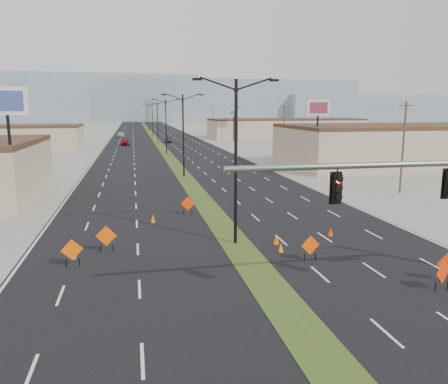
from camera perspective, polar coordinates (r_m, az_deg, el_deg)
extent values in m
plane|color=gray|center=(16.96, 11.30, -18.64)|extent=(600.00, 600.00, 0.00)
cube|color=black|center=(113.98, -8.72, 6.52)|extent=(25.00, 400.00, 0.02)
cube|color=#354A1A|center=(113.98, -8.72, 6.52)|extent=(2.00, 400.00, 0.04)
cube|color=tan|center=(102.07, -26.61, 6.29)|extent=(30.00, 14.00, 4.50)
cube|color=tan|center=(71.11, 22.69, 5.52)|extent=(36.00, 18.00, 5.50)
cube|color=tan|center=(131.26, 7.97, 8.18)|extent=(44.00, 16.00, 5.00)
cube|color=gray|center=(316.93, -3.44, 11.82)|extent=(220.00, 50.00, 28.00)
cube|color=gray|center=(355.99, 20.12, 10.28)|extent=(160.00, 50.00, 18.00)
cube|color=gray|center=(334.47, -16.17, 11.71)|extent=(140.00, 50.00, 32.00)
cylinder|color=slate|center=(19.28, 24.02, 3.38)|extent=(16.00, 0.24, 0.24)
cube|color=black|center=(17.60, 14.50, 0.45)|extent=(0.50, 0.28, 1.30)
sphere|color=#FF0C05|center=(17.40, 14.78, 1.49)|extent=(0.22, 0.22, 0.22)
cylinder|color=black|center=(26.43, 1.54, 3.67)|extent=(0.20, 0.20, 10.00)
cube|color=black|center=(25.85, -3.53, 14.49)|extent=(0.55, 0.24, 0.14)
cube|color=black|center=(26.90, 6.53, 14.30)|extent=(0.55, 0.24, 0.14)
cylinder|color=black|center=(53.96, -5.33, 7.28)|extent=(0.20, 0.20, 10.00)
cube|color=black|center=(53.68, -7.93, 12.49)|extent=(0.55, 0.24, 0.14)
cube|color=black|center=(54.19, -2.95, 12.56)|extent=(0.55, 0.24, 0.14)
cylinder|color=black|center=(81.81, -7.57, 8.42)|extent=(0.20, 0.20, 10.00)
cube|color=black|center=(81.62, -9.30, 11.84)|extent=(0.55, 0.24, 0.14)
cube|color=black|center=(81.96, -6.02, 11.92)|extent=(0.55, 0.24, 0.14)
cylinder|color=black|center=(109.74, -8.68, 8.97)|extent=(0.20, 0.20, 10.00)
cube|color=black|center=(109.60, -9.98, 11.52)|extent=(0.55, 0.24, 0.14)
cube|color=black|center=(109.85, -7.53, 11.59)|extent=(0.55, 0.24, 0.14)
cylinder|color=black|center=(137.69, -9.33, 9.30)|extent=(0.20, 0.20, 10.00)
cube|color=black|center=(137.58, -10.37, 11.33)|extent=(0.55, 0.24, 0.14)
cube|color=black|center=(137.78, -8.42, 11.39)|extent=(0.55, 0.24, 0.14)
cylinder|color=black|center=(165.66, -9.77, 9.52)|extent=(0.20, 0.20, 10.00)
cube|color=black|center=(165.57, -10.64, 11.20)|extent=(0.55, 0.24, 0.14)
cube|color=black|center=(165.74, -9.02, 11.26)|extent=(0.55, 0.24, 0.14)
cylinder|color=black|center=(193.64, -10.08, 9.67)|extent=(0.20, 0.20, 10.00)
cube|color=black|center=(193.56, -10.82, 11.11)|extent=(0.55, 0.24, 0.14)
cube|color=black|center=(193.71, -9.44, 11.16)|extent=(0.55, 0.24, 0.14)
cylinder|color=#4C3823|center=(46.64, 22.34, 5.35)|extent=(0.20, 0.20, 9.00)
cube|color=#4C3823|center=(46.49, 22.71, 10.38)|extent=(1.60, 0.10, 0.10)
cylinder|color=#4C3823|center=(78.08, 7.84, 7.93)|extent=(0.20, 0.20, 9.00)
cube|color=#4C3823|center=(77.99, 7.92, 10.94)|extent=(1.60, 0.10, 0.10)
cylinder|color=#4C3823|center=(111.66, 1.78, 8.86)|extent=(0.20, 0.20, 9.00)
cube|color=#4C3823|center=(111.60, 1.80, 10.97)|extent=(1.60, 0.10, 0.10)
cylinder|color=#4C3823|center=(145.91, -1.46, 9.32)|extent=(0.20, 0.20, 9.00)
cube|color=#4C3823|center=(145.86, -1.47, 10.93)|extent=(1.60, 0.10, 0.10)
imported|color=maroon|center=(103.97, -12.80, 6.42)|extent=(1.91, 4.73, 1.61)
imported|color=black|center=(110.65, -7.30, 6.79)|extent=(1.57, 4.22, 1.38)
imported|color=#A2A7AC|center=(133.37, -13.33, 7.27)|extent=(2.46, 5.14, 1.45)
cube|color=#E35204|center=(24.60, -19.23, -7.14)|extent=(1.12, 0.32, 1.15)
cylinder|color=black|center=(24.87, -19.90, -8.73)|extent=(0.05, 0.05, 0.48)
cylinder|color=black|center=(24.78, -18.36, -8.70)|extent=(0.05, 0.05, 0.48)
cube|color=#FF4F05|center=(26.44, -15.14, -5.56)|extent=(1.20, 0.11, 1.20)
cylinder|color=black|center=(26.68, -15.82, -7.13)|extent=(0.05, 0.05, 0.50)
cylinder|color=black|center=(26.64, -14.30, -7.08)|extent=(0.05, 0.05, 0.50)
cube|color=#FF3C05|center=(34.54, -4.77, -1.53)|extent=(1.07, 0.38, 1.11)
cylinder|color=black|center=(34.66, -5.28, -2.67)|extent=(0.05, 0.05, 0.46)
cylinder|color=black|center=(34.73, -4.22, -2.62)|extent=(0.05, 0.05, 0.46)
cube|color=#E64904|center=(24.62, 11.22, -6.84)|extent=(1.09, 0.12, 1.09)
cylinder|color=black|center=(24.71, 10.48, -8.40)|extent=(0.05, 0.05, 0.45)
cylinder|color=black|center=(24.95, 11.84, -8.26)|extent=(0.05, 0.05, 0.45)
cube|color=#FF3405|center=(22.69, 26.69, -9.35)|extent=(1.01, 0.49, 1.09)
cylinder|color=black|center=(22.73, 25.90, -11.08)|extent=(0.05, 0.05, 0.45)
cylinder|color=black|center=(23.11, 27.17, -10.83)|extent=(0.05, 0.05, 0.45)
cube|color=red|center=(23.96, 27.10, -8.35)|extent=(1.09, 0.12, 1.09)
cylinder|color=black|center=(23.99, 26.36, -9.98)|extent=(0.05, 0.05, 0.45)
cone|color=#E65D04|center=(27.39, 6.83, -6.17)|extent=(0.42, 0.42, 0.64)
cone|color=orange|center=(26.03, 7.44, -7.22)|extent=(0.40, 0.40, 0.53)
cone|color=#EC3704|center=(29.79, 13.75, -5.08)|extent=(0.42, 0.42, 0.57)
cone|color=orange|center=(32.74, -9.27, -3.46)|extent=(0.42, 0.42, 0.59)
cylinder|color=black|center=(38.66, -25.98, 3.54)|extent=(0.24, 0.24, 8.25)
cube|color=white|center=(38.44, -26.58, 10.61)|extent=(3.26, 0.46, 2.17)
cube|color=#3D4B94|center=(38.25, -26.66, 10.61)|extent=(2.60, 0.14, 1.52)
cylinder|color=black|center=(59.96, 12.03, 6.39)|extent=(0.24, 0.24, 7.81)
cube|color=white|center=(59.80, 12.20, 10.71)|extent=(3.09, 0.44, 2.05)
cube|color=maroon|center=(59.62, 12.28, 10.70)|extent=(2.47, 0.12, 1.44)
cylinder|color=black|center=(115.63, 1.28, 8.38)|extent=(0.24, 0.24, 6.79)
cube|color=white|center=(115.54, 1.29, 10.33)|extent=(2.69, 0.43, 1.79)
cube|color=#30784B|center=(115.34, 1.31, 10.33)|extent=(2.15, 0.12, 1.25)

